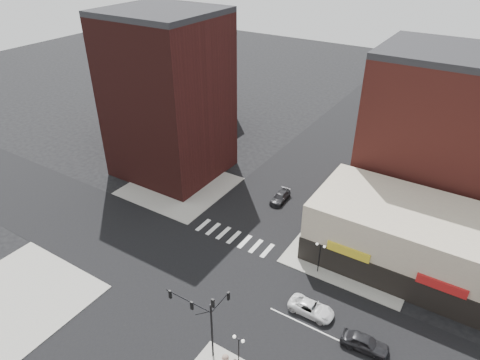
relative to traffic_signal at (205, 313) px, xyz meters
The scene contains 16 objects.
ground 11.76m from the traffic_signal, 132.74° to the left, with size 240.00×240.00×0.00m, color black.
road_ew 11.76m from the traffic_signal, 132.74° to the left, with size 200.00×14.00×0.02m, color black.
road_ns 11.76m from the traffic_signal, 132.74° to the left, with size 14.00×200.00×0.02m, color black.
sidewalk_nw 31.55m from the traffic_signal, 134.23° to the left, with size 15.00×15.00×0.12m, color gray.
sidewalk_ne 23.99m from the traffic_signal, 71.98° to the left, with size 15.00×15.00×0.12m, color gray.
sidewalk_sw 23.26m from the traffic_signal, 162.94° to the right, with size 15.00×15.00×0.12m, color gray.
building_nw 37.93m from the traffic_signal, 134.90° to the left, with size 16.00×15.00×25.00m, color #371411.
building_nw_low 57.36m from the traffic_signal, 133.17° to the left, with size 20.00×18.00×12.00m, color #371411.
building_ne_midrise 39.60m from the traffic_signal, 72.51° to the left, with size 18.00×15.00×22.00m, color maroon.
building_ne_row 26.71m from the traffic_signal, 58.92° to the left, with size 24.20×12.20×8.00m.
traffic_signal is the anchor object (origin of this frame).
street_lamp_se_a 4.12m from the traffic_signal, ahead, with size 1.22×0.32×4.16m.
street_lamp_ne 16.62m from the traffic_signal, 73.25° to the left, with size 1.22×0.32×4.16m.
white_suv 12.49m from the traffic_signal, 55.17° to the left, with size 2.27×4.93×1.37m, color white.
dark_sedan_east 15.94m from the traffic_signal, 32.61° to the left, with size 1.88×4.68×1.59m, color black.
dark_sedan_north 28.20m from the traffic_signal, 102.98° to the left, with size 1.84×4.52×1.31m, color black.
Camera 1 is at (24.74, -29.40, 35.69)m, focal length 32.00 mm.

